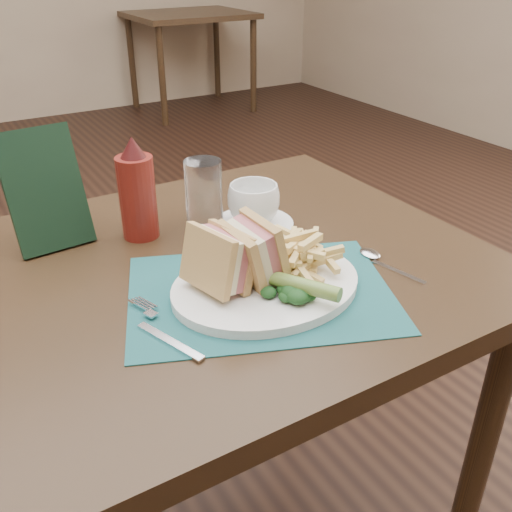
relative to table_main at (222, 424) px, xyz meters
The scene contains 17 objects.
floor 0.62m from the table_main, 90.00° to the left, with size 7.00×7.00×0.00m, color black.
table_main is the anchor object (origin of this frame).
table_bg_right 3.95m from the table_main, 65.62° to the left, with size 0.90×0.75×0.75m, color black, non-canonical shape.
placemat 0.40m from the table_main, 84.32° to the right, with size 0.40×0.28×0.00m, color #184C4E.
plate 0.40m from the table_main, 78.98° to the right, with size 0.30×0.24×0.01m, color white, non-canonical shape.
sandwich_half_a 0.46m from the table_main, 121.17° to the right, with size 0.06×0.10×0.09m, color tan, non-canonical shape.
sandwich_half_b 0.46m from the table_main, 94.95° to the right, with size 0.06×0.10×0.09m, color tan, non-canonical shape.
kale_garnish 0.44m from the table_main, 83.19° to the right, with size 0.11×0.08×0.03m, color black, non-canonical shape.
pickle_spear 0.46m from the table_main, 77.33° to the right, with size 0.02×0.02×0.12m, color #55742C.
fries_pile 0.45m from the table_main, 50.81° to the right, with size 0.18×0.20×0.06m, color #D7B86B, non-canonical shape.
fork 0.44m from the table_main, 138.06° to the right, with size 0.03×0.17×0.01m, color silver, non-canonical shape.
spoon 0.48m from the table_main, 34.69° to the right, with size 0.03×0.15×0.01m, color silver, non-canonical shape.
saucer 0.41m from the table_main, 32.89° to the left, with size 0.15×0.15×0.01m, color white.
coffee_cup 0.45m from the table_main, 32.89° to the left, with size 0.10×0.10×0.08m, color white.
drinking_glass 0.46m from the table_main, 70.64° to the left, with size 0.07×0.07×0.13m, color white.
ketchup_bottle 0.50m from the table_main, 114.96° to the left, with size 0.07×0.07×0.19m, color maroon, non-canonical shape.
check_presenter 0.56m from the table_main, 136.52° to the left, with size 0.13×0.01×0.21m, color black.
Camera 1 is at (-0.37, -1.26, 1.22)m, focal length 40.00 mm.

